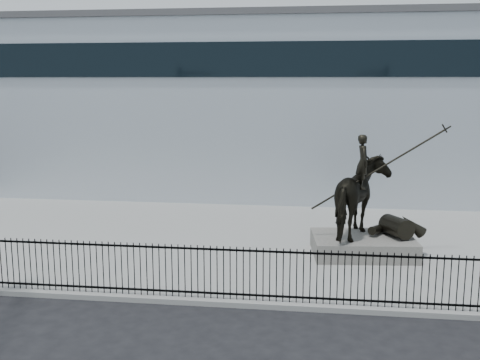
# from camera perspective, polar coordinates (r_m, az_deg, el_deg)

# --- Properties ---
(ground) EXTENTS (120.00, 120.00, 0.00)m
(ground) POSITION_cam_1_polar(r_m,az_deg,el_deg) (14.66, -2.38, -14.33)
(ground) COLOR black
(ground) RESTS_ON ground
(plaza) EXTENTS (30.00, 12.00, 0.15)m
(plaza) POSITION_cam_1_polar(r_m,az_deg,el_deg) (21.15, 0.88, -6.34)
(plaza) COLOR gray
(plaza) RESTS_ON ground
(building) EXTENTS (44.00, 14.00, 9.00)m
(building) POSITION_cam_1_polar(r_m,az_deg,el_deg) (33.26, 3.52, 7.40)
(building) COLOR #B3BBC3
(building) RESTS_ON ground
(picket_fence) EXTENTS (22.10, 0.10, 1.50)m
(picket_fence) POSITION_cam_1_polar(r_m,az_deg,el_deg) (15.47, -1.60, -9.39)
(picket_fence) COLOR black
(picket_fence) RESTS_ON plaza
(statue_plinth) EXTENTS (3.61, 2.66, 0.64)m
(statue_plinth) POSITION_cam_1_polar(r_m,az_deg,el_deg) (19.84, 12.37, -6.52)
(statue_plinth) COLOR #595651
(statue_plinth) RESTS_ON plaza
(equestrian_statue) EXTENTS (4.33, 2.90, 3.68)m
(equestrian_statue) POSITION_cam_1_polar(r_m,az_deg,el_deg) (19.45, 12.74, -1.85)
(equestrian_statue) COLOR black
(equestrian_statue) RESTS_ON statue_plinth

